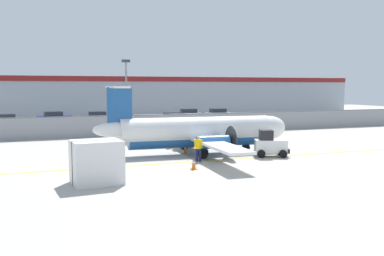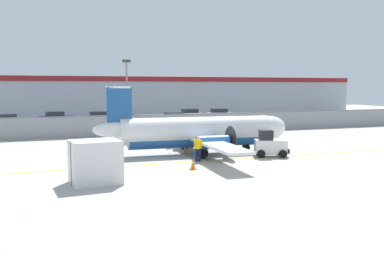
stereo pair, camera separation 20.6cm
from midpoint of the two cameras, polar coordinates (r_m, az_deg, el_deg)
name	(u,v)px [view 1 (the left image)]	position (r m, az deg, el deg)	size (l,w,h in m)	color
ground_plane	(215,160)	(28.49, 2.93, -4.34)	(140.00, 140.00, 0.01)	#ADA89E
perimeter_fence	(153,124)	(43.40, -5.42, 0.54)	(98.00, 0.10, 2.10)	gray
parking_lot_strip	(129,125)	(54.64, -8.51, 0.42)	(98.00, 17.00, 0.12)	#38383A
background_building	(105,96)	(72.64, -11.54, 4.16)	(91.00, 8.10, 6.50)	#A8B2BC
commuter_airplane	(200,132)	(31.13, 0.91, -0.52)	(14.60, 16.06, 4.92)	white
baggage_tug	(270,144)	(30.41, 10.18, -2.17)	(2.57, 2.02, 1.88)	silver
ground_crew_worker	(198,147)	(27.89, 0.64, -2.57)	(0.54, 0.43, 1.70)	#191E4C
cargo_container	(97,162)	(22.16, -12.87, -4.45)	(2.58, 2.22, 2.20)	silver
traffic_cone_near_left	(168,145)	(33.62, -3.34, -2.29)	(0.36, 0.36, 0.64)	orange
traffic_cone_near_right	(194,164)	(25.36, 0.00, -4.85)	(0.36, 0.36, 0.64)	orange
traffic_cone_far_left	(185,150)	(31.19, -1.10, -2.89)	(0.36, 0.36, 0.64)	orange
traffic_cone_far_right	(191,144)	(34.10, -0.29, -2.17)	(0.36, 0.36, 0.64)	orange
parked_car_0	(4,121)	(54.42, -23.86, 0.87)	(4.34, 2.30, 1.58)	slate
parked_car_1	(54,118)	(57.86, -17.98, 1.32)	(4.36, 2.36, 1.58)	navy
parked_car_2	(97,118)	(56.62, -12.71, 1.37)	(4.38, 2.41, 1.58)	navy
parked_car_3	(117,115)	(60.82, -10.09, 1.70)	(4.29, 2.19, 1.58)	slate
parked_car_4	(173,119)	(53.43, -2.61, 1.26)	(4.34, 2.30, 1.58)	black
parked_car_5	(189,114)	(61.83, -0.45, 1.85)	(4.35, 2.33, 1.58)	slate
parked_car_6	(217,114)	(62.29, 3.27, 1.87)	(4.36, 2.35, 1.58)	slate
apron_light_pole	(126,93)	(38.72, -8.90, 4.61)	(0.70, 0.30, 7.27)	slate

